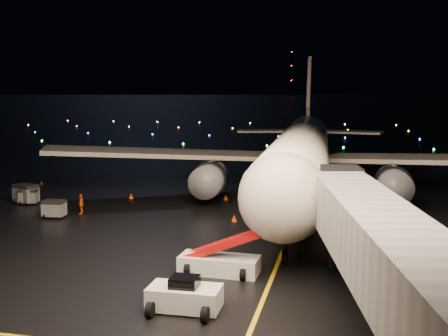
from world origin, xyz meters
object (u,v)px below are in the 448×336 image
Objects in this scene: baggage_cart_0 at (54,209)px; baggage_cart_2 at (29,197)px; belt_loader at (219,246)px; pushback_tug at (185,293)px; baggage_cart_1 at (26,194)px; airliner at (302,122)px; crew_c at (81,204)px.

baggage_cart_2 is (-5.50, 4.92, -0.04)m from baggage_cart_0.
pushback_tug is at bearing -91.51° from belt_loader.
baggage_cart_2 is at bearing 134.95° from baggage_cart_0.
belt_loader is 3.89× the size of baggage_cart_0.
pushback_tug is 1.67× the size of baggage_cart_1.
crew_c is at bearing -146.61° from airliner.
baggage_cart_2 is (-7.15, 2.99, -0.17)m from crew_c.
airliner is at bearing 40.35° from baggage_cart_1.
pushback_tug is 6.14m from belt_loader.
crew_c reaches higher than baggage_cart_2.
crew_c is at bearing 46.33° from baggage_cart_0.
baggage_cart_1 is (-26.55, -10.32, -6.96)m from airliner.
baggage_cart_2 is at bearing -160.15° from airliner.
airliner is 7.71× the size of belt_loader.
airliner reaches higher than baggage_cart_2.
baggage_cart_2 is (-23.22, 16.51, -1.01)m from belt_loader.
airliner reaches higher than baggage_cart_1.
crew_c is 1.04× the size of baggage_cart_2.
belt_loader is at bearing -98.22° from airliner.
baggage_cart_1 reaches higher than baggage_cart_2.
airliner is 31.61× the size of baggage_cart_2.
airliner is 14.92× the size of pushback_tug.
airliner is 29.04m from baggage_cart_2.
airliner is at bearing 84.14° from pushback_tug.
baggage_cart_0 is at bearing 149.56° from belt_loader.
pushback_tug is 2.12× the size of baggage_cart_2.
belt_loader is 3.93× the size of crew_c.
baggage_cart_2 is (0.46, -0.24, -0.20)m from baggage_cart_1.
baggage_cart_2 is at bearing -8.12° from baggage_cart_1.
belt_loader is (-2.86, -27.07, -6.16)m from airliner.
baggage_cart_0 is at bearing -145.24° from airliner.
pushback_tug is 2.01× the size of baggage_cart_0.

